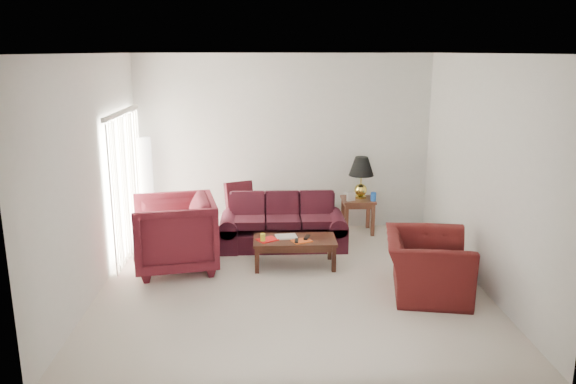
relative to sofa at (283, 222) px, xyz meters
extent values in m
plane|color=beige|center=(0.05, -1.46, -0.41)|extent=(5.00, 5.00, 0.00)
cube|color=silver|center=(-2.37, -0.16, 0.67)|extent=(0.10, 2.00, 2.16)
cube|color=black|center=(-0.71, 0.64, 0.28)|extent=(0.51, 0.39, 0.48)
cube|color=silver|center=(1.16, 0.56, 0.26)|extent=(0.15, 0.10, 0.14)
cylinder|color=#1A4EAB|center=(1.54, 0.54, 0.26)|extent=(0.10, 0.10, 0.15)
cube|color=silver|center=(1.16, 0.82, 0.26)|extent=(0.15, 0.17, 0.05)
imported|color=#461018|center=(-1.57, -0.85, 0.12)|extent=(1.34, 1.31, 1.04)
imported|color=#3F0F0E|center=(1.77, -1.86, -0.02)|extent=(1.24, 1.36, 0.77)
cube|color=red|center=(-0.25, -0.88, 0.02)|extent=(0.34, 0.32, 0.02)
cube|color=silver|center=(0.02, -0.76, 0.02)|extent=(0.33, 0.27, 0.02)
cube|color=#C74917|center=(0.23, -0.95, 0.02)|extent=(0.32, 0.29, 0.01)
cube|color=black|center=(0.16, -0.99, 0.04)|extent=(0.06, 0.17, 0.02)
cube|color=black|center=(0.31, -0.86, 0.04)|extent=(0.11, 0.20, 0.02)
cylinder|color=yellow|center=(-0.32, -0.94, 0.07)|extent=(0.09, 0.09, 0.12)
camera|label=1|loc=(-0.30, -8.46, 2.62)|focal=35.00mm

